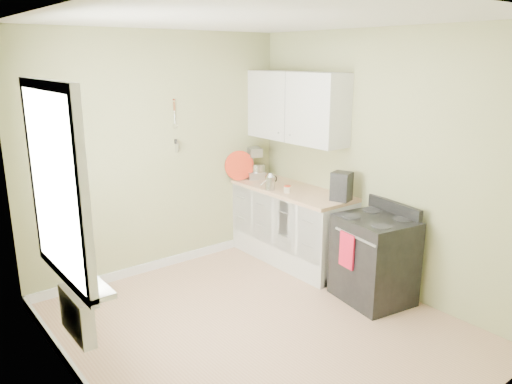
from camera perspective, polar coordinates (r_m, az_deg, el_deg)
floor at (r=4.77m, az=0.33°, el=-15.35°), size 3.20×3.60×0.02m
ceiling at (r=4.11m, az=0.39°, el=19.33°), size 3.20×3.60×0.02m
wall_back at (r=5.73m, az=-11.00°, el=4.24°), size 3.20×0.02×2.70m
wall_left at (r=3.51m, az=-20.70°, el=-3.45°), size 0.02×3.60×2.70m
wall_right at (r=5.37m, az=13.96°, el=3.32°), size 0.02×3.60×2.70m
base_cabinets at (r=6.04m, az=4.10°, el=-3.94°), size 0.60×1.60×0.87m
countertop at (r=5.90m, az=4.12°, el=0.21°), size 0.64×1.60×0.04m
upper_cabinets at (r=5.90m, az=4.62°, el=9.68°), size 0.35×1.40×0.80m
window at (r=3.75m, az=-22.01°, el=0.73°), size 0.06×1.14×1.44m
window_sill at (r=3.97m, az=-20.04°, el=-8.49°), size 0.18×1.14×0.04m
radiator at (r=4.06m, az=-19.78°, el=-13.10°), size 0.12×0.50×0.35m
wall_utensils at (r=5.77m, az=-9.20°, el=6.55°), size 0.02×0.14×0.58m
stove at (r=5.22m, az=13.36°, el=-7.41°), size 0.73×0.80×0.99m
stand_mixer at (r=6.41m, az=-0.28°, el=3.35°), size 0.33×0.40×0.44m
kettle at (r=5.80m, az=1.63°, el=1.22°), size 0.20×0.12×0.20m
coffee_maker at (r=5.44m, az=9.73°, el=0.56°), size 0.23×0.24×0.31m
red_tray at (r=6.25m, az=-1.92°, el=3.04°), size 0.37×0.19×0.37m
jar at (r=5.70m, az=3.60°, el=0.34°), size 0.08×0.08×0.08m
plant_a at (r=3.66m, az=-18.66°, el=-7.71°), size 0.18×0.16×0.28m
plant_b at (r=3.88m, az=-20.02°, el=-6.05°), size 0.22×0.24×0.34m
plant_c at (r=4.28m, az=-21.88°, el=-4.41°), size 0.25×0.25×0.32m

